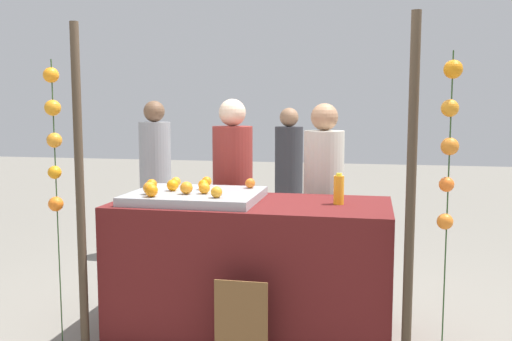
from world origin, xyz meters
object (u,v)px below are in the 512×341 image
object	(u,v)px
orange_1	(172,185)
vendor_right	(323,210)
chalkboard_sign	(241,328)
orange_0	(204,188)
stall_counter	(252,268)
juice_bottle	(339,190)
vendor_left	(233,205)

from	to	relation	value
orange_1	vendor_right	world-z (taller)	vendor_right
chalkboard_sign	vendor_right	xyz separation A→B (m)	(0.36, 1.36, 0.47)
orange_0	vendor_right	xyz separation A→B (m)	(0.74, 0.85, -0.28)
stall_counter	orange_1	world-z (taller)	orange_1
orange_0	juice_bottle	xyz separation A→B (m)	(0.90, 0.11, 0.00)
orange_1	vendor_left	xyz separation A→B (m)	(0.25, 0.76, -0.27)
juice_bottle	vendor_right	world-z (taller)	vendor_right
orange_0	juice_bottle	world-z (taller)	juice_bottle
juice_bottle	vendor_left	world-z (taller)	vendor_left
chalkboard_sign	vendor_right	world-z (taller)	vendor_right
chalkboard_sign	vendor_right	size ratio (longest dim) A/B	0.36
orange_1	chalkboard_sign	world-z (taller)	orange_1
orange_0	chalkboard_sign	size ratio (longest dim) A/B	0.13
juice_bottle	vendor_right	xyz separation A→B (m)	(-0.16, 0.74, -0.28)
orange_0	vendor_left	xyz separation A→B (m)	(-0.01, 0.84, -0.27)
vendor_right	stall_counter	bearing A→B (deg)	-119.35
juice_bottle	stall_counter	bearing A→B (deg)	-177.74
stall_counter	juice_bottle	size ratio (longest dim) A/B	8.97
juice_bottle	chalkboard_sign	xyz separation A→B (m)	(-0.53, -0.62, -0.76)
orange_0	orange_1	world-z (taller)	orange_1
orange_0	vendor_left	world-z (taller)	vendor_left
orange_0	vendor_left	size ratio (longest dim) A/B	0.05
vendor_left	vendor_right	bearing A→B (deg)	1.22
orange_1	juice_bottle	xyz separation A→B (m)	(1.16, 0.04, -0.00)
orange_1	stall_counter	bearing A→B (deg)	1.25
chalkboard_sign	orange_0	bearing A→B (deg)	126.50
chalkboard_sign	stall_counter	bearing A→B (deg)	96.12
orange_0	vendor_left	bearing A→B (deg)	90.72
vendor_left	vendor_right	world-z (taller)	vendor_left
orange_1	vendor_left	world-z (taller)	vendor_left
orange_0	vendor_right	bearing A→B (deg)	49.14
stall_counter	vendor_left	distance (m)	0.87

